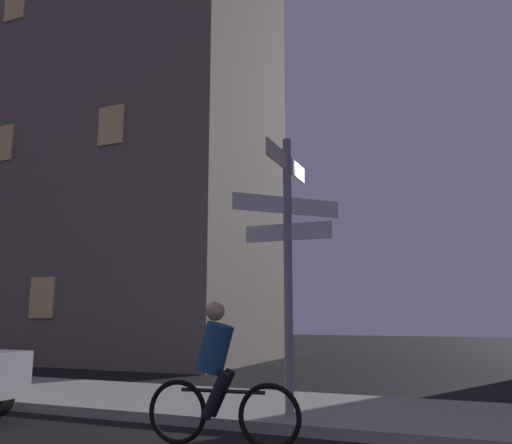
# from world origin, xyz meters

# --- Properties ---
(sidewalk_kerb) EXTENTS (40.00, 2.76, 0.14)m
(sidewalk_kerb) POSITION_xyz_m (0.00, 5.98, 0.07)
(sidewalk_kerb) COLOR #9E9991
(sidewalk_kerb) RESTS_ON ground_plane
(signpost) EXTENTS (1.28, 1.64, 3.86)m
(signpost) POSITION_xyz_m (-1.03, 5.13, 2.46)
(signpost) COLOR gray
(signpost) RESTS_ON sidewalk_kerb
(cyclist) EXTENTS (1.82, 0.36, 1.61)m
(cyclist) POSITION_xyz_m (-1.41, 3.75, 0.75)
(cyclist) COLOR black
(cyclist) RESTS_ON ground_plane
(building_left_block) EXTENTS (8.76, 6.43, 18.21)m
(building_left_block) POSITION_xyz_m (-9.38, 13.42, 9.11)
(building_left_block) COLOR #6B6056
(building_left_block) RESTS_ON ground_plane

